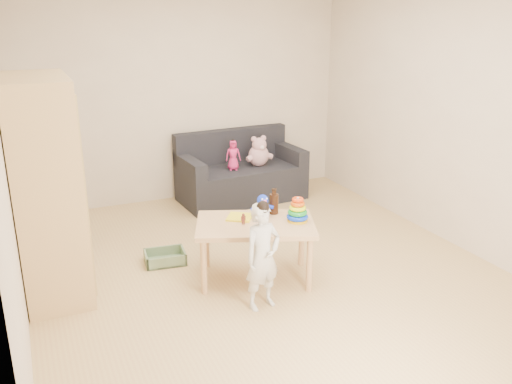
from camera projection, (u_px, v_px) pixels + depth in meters
name	position (u px, v px, depth m)	size (l,w,h in m)	color
room	(263.00, 128.00, 4.56)	(4.50, 4.50, 4.50)	tan
wardrobe	(46.00, 189.00, 4.33)	(0.49, 0.99, 1.78)	tan
sofa	(242.00, 183.00, 6.72)	(1.50, 0.75, 0.42)	black
play_table	(255.00, 251.00, 4.70)	(1.00, 0.63, 0.53)	tan
storage_bin	(165.00, 257.00, 5.06)	(0.37, 0.28, 0.11)	#688460
toddler	(263.00, 258.00, 4.19)	(0.31, 0.21, 0.84)	silver
pink_bear	(259.00, 153.00, 6.66)	(0.28, 0.24, 0.31)	#D49CA6
doll	(233.00, 156.00, 6.47)	(0.18, 0.12, 0.36)	#E22A73
ring_stacker	(297.00, 212.00, 4.62)	(0.19, 0.19, 0.21)	gold
brown_bottle	(274.00, 203.00, 4.79)	(0.08, 0.08, 0.23)	black
blue_plush	(262.00, 205.00, 4.72)	(0.17, 0.14, 0.21)	#1937E9
wooden_figure	(243.00, 219.00, 4.56)	(0.04, 0.03, 0.10)	maroon
yellow_book	(240.00, 217.00, 4.72)	(0.21, 0.21, 0.02)	yellow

